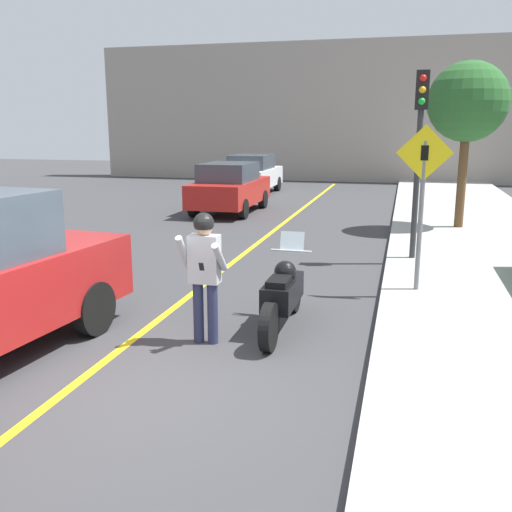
# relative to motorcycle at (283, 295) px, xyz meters

# --- Properties ---
(ground_plane) EXTENTS (80.00, 80.00, 0.00)m
(ground_plane) POSITION_rel_motorcycle_xyz_m (-1.29, -2.34, -0.51)
(ground_plane) COLOR #38383A
(road_center_line) EXTENTS (0.12, 36.00, 0.01)m
(road_center_line) POSITION_rel_motorcycle_xyz_m (-1.89, 3.66, -0.51)
(road_center_line) COLOR yellow
(road_center_line) RESTS_ON ground
(building_backdrop) EXTENTS (28.00, 1.20, 7.22)m
(building_backdrop) POSITION_rel_motorcycle_xyz_m (-1.29, 23.66, 3.10)
(building_backdrop) COLOR gray
(building_backdrop) RESTS_ON ground
(motorcycle) EXTENTS (0.62, 2.34, 1.31)m
(motorcycle) POSITION_rel_motorcycle_xyz_m (0.00, 0.00, 0.00)
(motorcycle) COLOR black
(motorcycle) RESTS_ON ground
(person_biker) EXTENTS (0.59, 0.48, 1.77)m
(person_biker) POSITION_rel_motorcycle_xyz_m (-0.89, -0.79, 0.58)
(person_biker) COLOR #282D4C
(person_biker) RESTS_ON ground
(crossing_sign) EXTENTS (0.91, 0.08, 2.75)m
(crossing_sign) POSITION_rel_motorcycle_xyz_m (1.88, 2.11, 1.28)
(crossing_sign) COLOR slate
(crossing_sign) RESTS_ON sidewalk_curb
(traffic_light) EXTENTS (0.26, 0.30, 3.80)m
(traffic_light) POSITION_rel_motorcycle_xyz_m (1.83, 4.59, 2.27)
(traffic_light) COLOR #2D2D30
(traffic_light) RESTS_ON sidewalk_curb
(street_tree) EXTENTS (2.12, 2.12, 4.42)m
(street_tree) POSITION_rel_motorcycle_xyz_m (3.10, 8.89, 2.96)
(street_tree) COLOR brown
(street_tree) RESTS_ON sidewalk_curb
(parked_car_red) EXTENTS (1.88, 4.20, 1.68)m
(parked_car_red) POSITION_rel_motorcycle_xyz_m (-4.13, 10.80, 0.34)
(parked_car_red) COLOR black
(parked_car_red) RESTS_ON ground
(parked_car_white) EXTENTS (1.88, 4.20, 1.68)m
(parked_car_white) POSITION_rel_motorcycle_xyz_m (-4.86, 16.48, 0.34)
(parked_car_white) COLOR black
(parked_car_white) RESTS_ON ground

